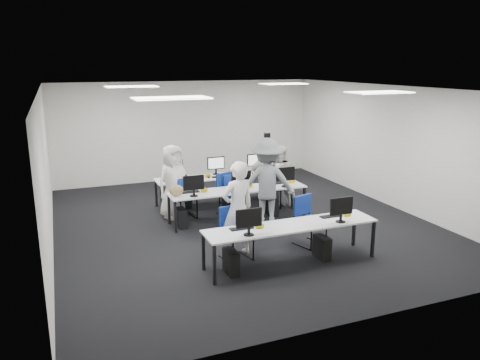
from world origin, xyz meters
name	(u,v)px	position (x,y,z in m)	size (l,w,h in m)	color
room	(242,158)	(0.00, 0.00, 1.50)	(9.00, 9.02, 3.00)	black
ceiling_panels	(242,89)	(0.00, 0.00, 2.98)	(5.20, 4.60, 0.02)	white
desk_front	(292,228)	(0.00, -2.40, 0.68)	(3.20, 0.70, 0.73)	silver
desk_mid	(238,191)	(0.00, 0.20, 0.68)	(3.20, 0.70, 0.73)	silver
desk_back	(218,178)	(0.00, 1.60, 0.68)	(3.20, 0.70, 0.73)	silver
equipment_front	(282,246)	(-0.19, -2.42, 0.36)	(2.51, 0.41, 1.19)	navy
equipment_mid	(231,206)	(-0.19, 0.18, 0.36)	(2.91, 0.41, 1.19)	white
equipment_back	(225,189)	(0.19, 1.62, 0.36)	(2.91, 0.41, 1.19)	white
chair_0	(236,243)	(-0.85, -1.84, 0.31)	(0.57, 0.60, 0.97)	navy
chair_1	(309,230)	(0.76, -1.73, 0.31)	(0.61, 0.64, 0.98)	navy
chair_2	(184,205)	(-1.13, 0.81, 0.31)	(0.59, 0.62, 0.97)	navy
chair_3	(230,202)	(-0.04, 0.66, 0.31)	(0.63, 0.66, 0.98)	navy
chair_4	(271,195)	(1.15, 0.87, 0.30)	(0.59, 0.61, 0.94)	navy
chair_5	(183,203)	(-1.11, 1.00, 0.30)	(0.58, 0.61, 0.96)	navy
chair_6	(230,199)	(0.07, 0.93, 0.30)	(0.50, 0.54, 0.95)	navy
chair_7	(272,195)	(1.21, 0.94, 0.27)	(0.47, 0.51, 0.86)	navy
handbag	(176,191)	(-1.45, 0.15, 0.86)	(0.31, 0.20, 0.25)	#A17553
student_0	(238,209)	(-0.75, -1.68, 0.90)	(0.66, 0.43, 1.81)	silver
student_1	(279,176)	(1.38, 0.90, 0.77)	(0.75, 0.58, 1.54)	silver
student_2	(173,182)	(-1.33, 0.94, 0.86)	(0.84, 0.55, 1.72)	silver
student_3	(266,176)	(1.05, 1.01, 0.77)	(0.90, 0.38, 1.54)	silver
photographer	(267,183)	(0.44, -0.40, 0.97)	(1.25, 0.72, 1.94)	slate
dslr_camera	(267,135)	(0.50, -0.23, 2.01)	(0.14, 0.18, 0.10)	black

